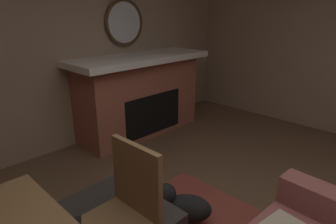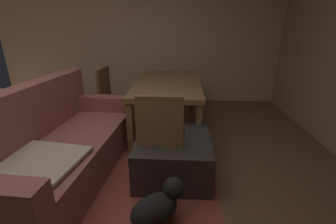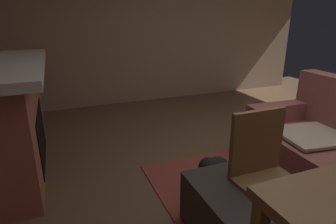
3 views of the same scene
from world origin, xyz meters
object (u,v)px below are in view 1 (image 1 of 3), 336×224
Objects in this scene: fireplace at (140,95)px; round_wall_mirror at (124,23)px; dining_chair_west at (125,207)px; small_dog at (183,206)px.

round_wall_mirror is (0.00, -0.29, 0.98)m from fireplace.
dining_chair_west is (1.67, 2.09, -1.03)m from round_wall_mirror.
dining_chair_west is at bearing 3.00° from small_dog.
round_wall_mirror is 2.87m from dining_chair_west.
fireplace is 3.15× the size of round_wall_mirror.
fireplace is at bearing -132.87° from dining_chair_west.
dining_chair_west is at bearing 47.13° from fireplace.
fireplace is 4.44× the size of small_dog.
fireplace is 2.20× the size of dining_chair_west.
small_dog is at bearing 62.63° from round_wall_mirror.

